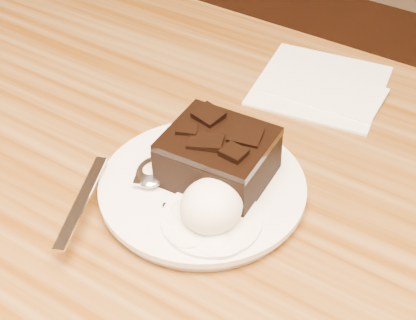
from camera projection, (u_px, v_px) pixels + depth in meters
The scene contains 9 objects.
plate at pixel (202, 190), 0.63m from camera, with size 0.20×0.20×0.02m, color white.
brownie at pixel (218, 159), 0.62m from camera, with size 0.10×0.08×0.05m, color black.
ice_cream_scoop at pixel (212, 206), 0.57m from camera, with size 0.06×0.06×0.05m, color white.
melt_puddle at pixel (211, 220), 0.59m from camera, with size 0.09×0.09×0.00m, color white.
spoon at pixel (152, 173), 0.63m from camera, with size 0.03×0.18×0.01m, color silver, non-canonical shape.
napkin at pixel (320, 85), 0.78m from camera, with size 0.15×0.15×0.01m, color white.
crumb_a at pixel (199, 165), 0.64m from camera, with size 0.01×0.01×0.00m, color black.
crumb_b at pixel (225, 219), 0.59m from camera, with size 0.01×0.01×0.00m, color black.
crumb_c at pixel (166, 206), 0.60m from camera, with size 0.01×0.00×0.00m, color black.
Camera 1 is at (0.20, -0.32, 1.19)m, focal length 55.02 mm.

